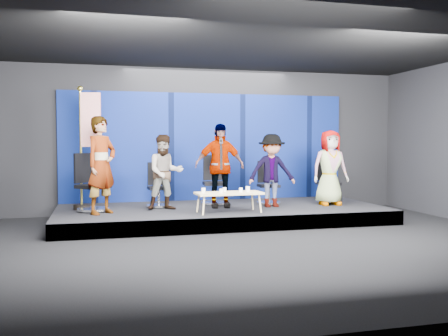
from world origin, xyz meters
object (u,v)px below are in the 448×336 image
(chair_d, at_px, (268,190))
(panelist_e, at_px, (330,168))
(chair_b, at_px, (158,192))
(mug_c, at_px, (225,190))
(mug_d, at_px, (241,190))
(panelist_b, at_px, (165,172))
(coffee_table, at_px, (229,194))
(mug_e, at_px, (248,189))
(panelist_c, at_px, (219,166))
(chair_e, at_px, (327,188))
(chair_a, at_px, (91,192))
(mug_a, at_px, (203,190))
(mug_b, at_px, (221,191))
(chair_c, at_px, (214,188))
(panelist_a, at_px, (102,165))
(flag_stand, at_px, (87,144))
(panelist_d, at_px, (272,171))

(chair_d, height_order, panelist_e, panelist_e)
(chair_b, relative_size, mug_c, 11.38)
(panelist_e, bearing_deg, mug_d, -161.98)
(panelist_b, bearing_deg, coffee_table, -34.87)
(chair_b, bearing_deg, panelist_b, -83.45)
(panelist_e, xyz_separation_m, mug_c, (-2.58, -0.49, -0.39))
(coffee_table, xyz_separation_m, mug_e, (0.41, 0.06, 0.08))
(coffee_table, relative_size, mug_d, 16.07)
(chair_d, bearing_deg, panelist_e, -16.60)
(panelist_c, height_order, chair_e, panelist_c)
(panelist_e, bearing_deg, chair_a, 179.56)
(mug_a, bearing_deg, mug_b, -27.72)
(chair_c, relative_size, mug_a, 11.67)
(panelist_a, relative_size, mug_e, 18.62)
(chair_b, height_order, coffee_table, chair_b)
(panelist_e, bearing_deg, flag_stand, 176.37)
(chair_a, height_order, chair_d, chair_a)
(chair_e, distance_m, panelist_e, 0.71)
(chair_c, relative_size, mug_d, 13.26)
(chair_b, distance_m, mug_b, 1.73)
(mug_c, bearing_deg, coffee_table, -67.98)
(panelist_a, distance_m, panelist_e, 5.00)
(chair_a, distance_m, panelist_c, 2.74)
(panelist_d, bearing_deg, chair_c, 151.39)
(chair_c, height_order, mug_c, chair_c)
(panelist_d, distance_m, mug_e, 0.97)
(chair_a, height_order, mug_a, chair_a)
(chair_b, height_order, mug_c, chair_b)
(chair_c, relative_size, panelist_e, 0.67)
(panelist_c, bearing_deg, chair_c, 94.75)
(coffee_table, relative_size, mug_a, 14.15)
(panelist_d, bearing_deg, panelist_e, 4.17)
(chair_a, xyz_separation_m, chair_b, (1.41, 0.32, -0.07))
(mug_a, distance_m, flag_stand, 2.68)
(panelist_c, bearing_deg, chair_d, 18.84)
(chair_b, distance_m, panelist_c, 1.46)
(panelist_c, distance_m, chair_d, 1.38)
(panelist_b, bearing_deg, chair_e, 1.91)
(chair_a, relative_size, mug_e, 11.50)
(chair_b, distance_m, chair_c, 1.29)
(chair_c, bearing_deg, flag_stand, -171.76)
(chair_a, distance_m, mug_a, 2.34)
(mug_c, height_order, mug_d, same)
(mug_a, distance_m, mug_b, 0.36)
(chair_a, xyz_separation_m, mug_d, (2.94, -0.90, 0.06))
(chair_b, distance_m, chair_e, 3.97)
(panelist_a, xyz_separation_m, mug_d, (2.73, -0.43, -0.51))
(chair_a, relative_size, coffee_table, 0.88)
(panelist_b, xyz_separation_m, panelist_d, (2.32, -0.10, 0.01))
(panelist_d, bearing_deg, panelist_b, -178.69)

